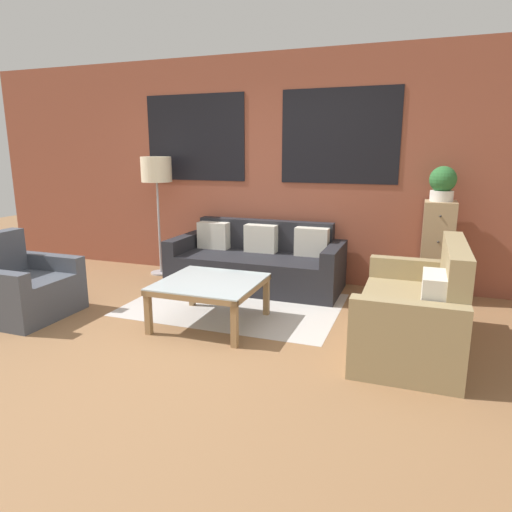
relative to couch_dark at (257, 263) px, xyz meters
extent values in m
plane|color=#8E6642|center=(-0.08, -1.95, -0.28)|extent=(16.00, 16.00, 0.00)
cube|color=brown|center=(-0.08, 0.49, 1.12)|extent=(8.40, 0.08, 2.80)
cube|color=black|center=(-1.03, 0.44, 1.52)|extent=(1.40, 0.01, 1.10)
cube|color=black|center=(0.87, 0.44, 1.52)|extent=(1.40, 0.01, 1.10)
cube|color=#BCB7B2|center=(0.01, -0.75, -0.28)|extent=(2.24, 1.55, 0.00)
cube|color=#232328|center=(0.00, -0.13, -0.08)|extent=(1.75, 0.72, 0.40)
cube|color=#232328|center=(0.00, 0.31, 0.11)|extent=(1.75, 0.16, 0.78)
cube|color=#232328|center=(-0.96, -0.05, 0.01)|extent=(0.16, 0.88, 0.58)
cube|color=#232328|center=(0.96, -0.05, 0.01)|extent=(0.16, 0.88, 0.58)
cube|color=beige|center=(-0.65, 0.15, 0.29)|extent=(0.40, 0.16, 0.34)
cube|color=beige|center=(0.00, 0.15, 0.29)|extent=(0.40, 0.16, 0.34)
cube|color=beige|center=(0.65, 0.15, 0.29)|extent=(0.40, 0.16, 0.34)
cube|color=#99845B|center=(1.73, -1.27, -0.07)|extent=(0.64, 1.22, 0.42)
cube|color=#99845B|center=(2.13, -1.27, 0.18)|extent=(0.16, 1.22, 0.92)
cube|color=#99845B|center=(1.81, -0.59, 0.03)|extent=(0.80, 0.14, 0.62)
cube|color=#99845B|center=(1.81, -1.95, 0.03)|extent=(0.80, 0.14, 0.62)
cube|color=beige|center=(1.97, -1.66, 0.31)|extent=(0.16, 0.40, 0.34)
cube|color=#474C56|center=(-1.75, -1.78, -0.08)|extent=(0.64, 0.58, 0.40)
cube|color=#474C56|center=(-2.15, -1.78, 0.14)|extent=(0.16, 0.58, 0.84)
cube|color=#474C56|center=(-1.83, -1.42, 0.00)|extent=(0.80, 0.14, 0.56)
cube|color=silver|center=(0.01, -1.35, 0.14)|extent=(0.92, 0.92, 0.01)
cube|color=#99754C|center=(0.01, -1.79, 0.11)|extent=(0.92, 0.05, 0.05)
cube|color=#99754C|center=(0.01, -0.92, 0.11)|extent=(0.92, 0.05, 0.05)
cube|color=#99754C|center=(-0.42, -1.35, 0.11)|extent=(0.05, 0.92, 0.05)
cube|color=#99754C|center=(0.45, -1.35, 0.11)|extent=(0.05, 0.92, 0.05)
cube|color=#99754C|center=(-0.41, -1.77, -0.07)|extent=(0.06, 0.05, 0.42)
cube|color=#99754C|center=(0.44, -1.77, -0.07)|extent=(0.05, 0.05, 0.42)
cube|color=#99754C|center=(-0.41, -0.93, -0.07)|extent=(0.06, 0.06, 0.42)
cube|color=#99754C|center=(0.44, -0.93, -0.07)|extent=(0.05, 0.06, 0.42)
cylinder|color=#B2B2B7|center=(-1.43, 0.11, -0.27)|extent=(0.28, 0.28, 0.02)
cylinder|color=#B2B2B7|center=(-1.43, 0.11, 0.34)|extent=(0.03, 0.03, 1.22)
cylinder|color=beige|center=(-1.43, 0.11, 1.11)|extent=(0.40, 0.40, 0.32)
cube|color=tan|center=(2.04, 0.21, 0.27)|extent=(0.33, 0.39, 1.10)
sphere|color=#38332D|center=(2.04, 0.01, 0.68)|extent=(0.02, 0.02, 0.02)
sphere|color=#38332D|center=(2.04, 0.01, 0.40)|extent=(0.02, 0.02, 0.02)
sphere|color=#38332D|center=(2.04, 0.01, 0.13)|extent=(0.02, 0.02, 0.02)
sphere|color=#38332D|center=(2.04, 0.01, -0.15)|extent=(0.02, 0.02, 0.02)
cylinder|color=silver|center=(2.04, 0.21, 0.87)|extent=(0.24, 0.24, 0.11)
sphere|color=#2D6B33|center=(2.04, 0.21, 1.05)|extent=(0.28, 0.28, 0.28)
camera|label=1|loc=(1.83, -5.11, 1.35)|focal=32.00mm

